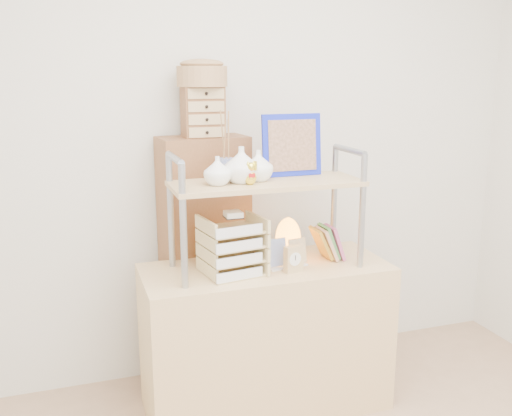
{
  "coord_description": "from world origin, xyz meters",
  "views": [
    {
      "loc": [
        -0.89,
        -1.27,
        1.67
      ],
      "look_at": [
        -0.05,
        1.2,
        1.05
      ],
      "focal_mm": 40.0,
      "sensor_mm": 36.0,
      "label": 1
    }
  ],
  "objects_px": {
    "cabinet": "(205,262)",
    "salt_lamp": "(288,238)",
    "letter_tray": "(233,249)",
    "desk": "(266,337)"
  },
  "relations": [
    {
      "from": "cabinet",
      "to": "salt_lamp",
      "type": "relative_size",
      "value": 6.26
    },
    {
      "from": "cabinet",
      "to": "letter_tray",
      "type": "xyz_separation_m",
      "value": [
        0.04,
        -0.42,
        0.2
      ]
    },
    {
      "from": "desk",
      "to": "cabinet",
      "type": "height_order",
      "value": "cabinet"
    },
    {
      "from": "cabinet",
      "to": "desk",
      "type": "bearing_deg",
      "value": -65.24
    },
    {
      "from": "salt_lamp",
      "to": "cabinet",
      "type": "bearing_deg",
      "value": 139.91
    },
    {
      "from": "cabinet",
      "to": "salt_lamp",
      "type": "height_order",
      "value": "cabinet"
    },
    {
      "from": "desk",
      "to": "salt_lamp",
      "type": "xyz_separation_m",
      "value": [
        0.14,
        0.07,
        0.48
      ]
    },
    {
      "from": "letter_tray",
      "to": "salt_lamp",
      "type": "distance_m",
      "value": 0.34
    },
    {
      "from": "desk",
      "to": "salt_lamp",
      "type": "relative_size",
      "value": 5.56
    },
    {
      "from": "letter_tray",
      "to": "cabinet",
      "type": "bearing_deg",
      "value": 94.8
    }
  ]
}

